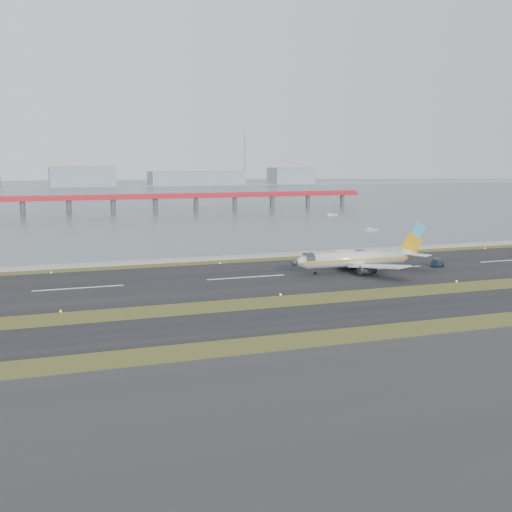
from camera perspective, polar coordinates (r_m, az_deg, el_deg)
name	(u,v)px	position (r m, az deg, el deg)	size (l,w,h in m)	color
ground	(294,303)	(130.33, 3.42, -4.19)	(1000.00, 1000.00, 0.00)	#3B4719
apron_strip	(471,395)	(84.60, 18.54, -11.67)	(1000.00, 50.00, 0.10)	#2A2A2C
taxiway_strip	(320,316)	(119.68, 5.69, -5.34)	(1000.00, 18.00, 0.10)	black
runway_strip	(246,277)	(157.77, -0.86, -1.92)	(1000.00, 45.00, 0.10)	black
seawall	(213,258)	(185.95, -3.86, -0.21)	(1000.00, 2.50, 1.00)	gray
bay_water	(87,194)	(579.71, -14.83, 5.39)	(1400.00, 800.00, 1.30)	#41505C
red_pier	(155,198)	(374.09, -8.94, 5.13)	(260.00, 5.00, 10.20)	red
far_shoreline	(86,181)	(739.93, -14.89, 6.47)	(1400.00, 80.00, 60.50)	#8C99A6
airliner	(360,259)	(167.35, 9.20, -0.25)	(38.52, 32.89, 12.80)	silver
pushback_tug	(437,263)	(180.14, 15.82, -0.61)	(4.02, 3.26, 2.25)	#122033
workboat_near	(371,230)	(265.47, 10.16, 2.29)	(7.00, 4.35, 1.63)	silver
workboat_far	(331,215)	(335.91, 6.72, 3.65)	(7.02, 3.52, 1.63)	silver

